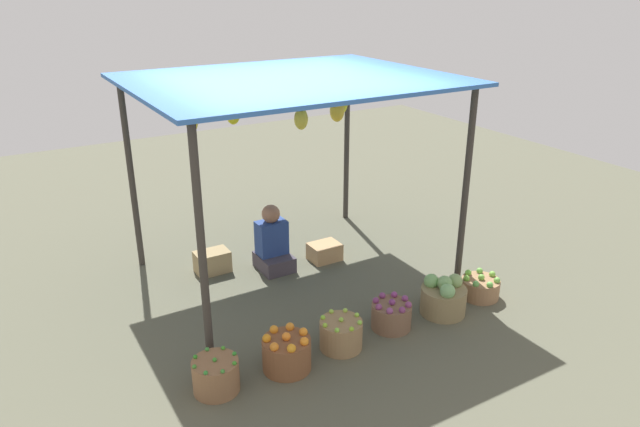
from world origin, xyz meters
name	(u,v)px	position (x,y,z in m)	size (l,w,h in m)	color
ground_plane	(294,274)	(0.00, 0.00, 0.00)	(14.00, 14.00, 0.00)	#565745
market_stall_structure	(290,94)	(0.00, 0.01, 2.06)	(3.17, 2.57, 2.23)	#38332D
vendor_person	(273,245)	(-0.14, 0.25, 0.30)	(0.36, 0.44, 0.78)	#423B45
basket_green_chilies	(216,375)	(-1.52, -1.48, 0.14)	(0.39, 0.39, 0.31)	#8A6141
basket_oranges	(287,353)	(-0.88, -1.52, 0.16)	(0.42, 0.42, 0.36)	brown
basket_limes	(341,334)	(-0.31, -1.49, 0.14)	(0.39, 0.39, 0.32)	#97764E
basket_purple_onions	(391,315)	(0.29, -1.46, 0.13)	(0.39, 0.39, 0.31)	brown
basket_cabbages	(443,297)	(0.90, -1.51, 0.17)	(0.46, 0.46, 0.41)	#8A7850
basket_green_apples	(480,287)	(1.46, -1.46, 0.11)	(0.40, 0.40, 0.26)	#97704D
wooden_crate_near_vendor	(325,252)	(0.49, 0.14, 0.10)	(0.36, 0.28, 0.21)	tan
wooden_crate_stacked_rear	(212,262)	(-0.78, 0.53, 0.13)	(0.38, 0.26, 0.25)	#9C8459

